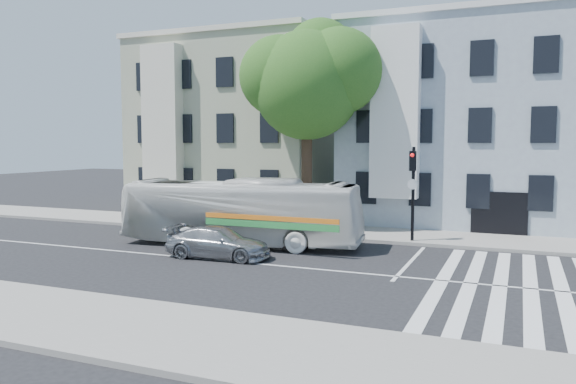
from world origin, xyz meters
The scene contains 10 objects.
ground centered at (0.00, 0.00, 0.00)m, with size 120.00×120.00×0.00m, color black.
sidewalk_far centered at (0.00, 8.00, 0.07)m, with size 80.00×4.00×0.15m, color gray.
sidewalk_near centered at (0.00, -8.00, 0.07)m, with size 80.00×4.00×0.15m, color gray.
building_left centered at (-7.00, 15.00, 5.50)m, with size 12.00×10.00×11.00m, color #9D9E84.
building_right centered at (7.00, 15.00, 5.50)m, with size 12.00×10.00×11.00m, color #8E98A9.
street_tree centered at (0.06, 8.74, 7.83)m, with size 7.30×5.90×11.10m.
bus centered at (-1.11, 3.20, 1.49)m, with size 10.71×2.51×2.98m, color silver.
sedan centered at (-0.71, 0.42, 0.62)m, with size 4.25×1.73×1.23m, color #A1A3A8.
hedge centered at (-4.13, 6.80, 0.50)m, with size 8.50×0.84×0.70m, color #22601F, non-canonical shape.
traffic_signal centered at (5.86, 6.40, 2.83)m, with size 0.44×0.54×4.38m.
Camera 1 is at (10.28, -18.81, 4.56)m, focal length 35.00 mm.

